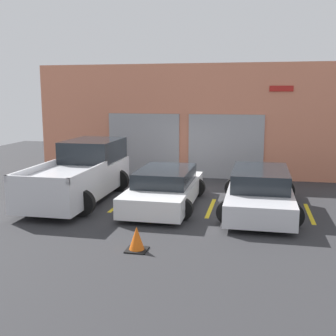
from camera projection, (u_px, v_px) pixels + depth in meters
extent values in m
plane|color=#2D2D30|center=(175.00, 193.00, 14.68)|extent=(28.00, 28.00, 0.00)
cube|color=#D17A5B|center=(190.00, 121.00, 17.45)|extent=(13.07, 0.60, 4.63)
cube|color=#939399|center=(144.00, 145.00, 17.69)|extent=(3.02, 0.08, 2.61)
cube|color=#939399|center=(226.00, 147.00, 17.00)|extent=(3.02, 0.08, 2.61)
cube|color=#B21E19|center=(281.00, 89.00, 16.18)|extent=(0.90, 0.03, 0.22)
cube|color=silver|center=(78.00, 181.00, 13.53)|extent=(1.85, 5.19, 0.90)
cube|color=#1E2328|center=(94.00, 150.00, 14.77)|extent=(1.70, 2.33, 0.73)
cube|color=silver|center=(33.00, 170.00, 12.49)|extent=(0.08, 2.85, 0.18)
cube|color=silver|center=(89.00, 172.00, 12.13)|extent=(0.08, 2.85, 0.18)
cube|color=silver|center=(37.00, 180.00, 10.98)|extent=(1.85, 0.08, 0.18)
cylinder|color=black|center=(75.00, 179.00, 15.30)|extent=(0.77, 0.22, 0.77)
cylinder|color=black|center=(118.00, 180.00, 14.96)|extent=(0.77, 0.22, 0.77)
cylinder|color=black|center=(29.00, 200.00, 12.20)|extent=(0.77, 0.22, 0.77)
cylinder|color=black|center=(82.00, 203.00, 11.87)|extent=(0.77, 0.22, 0.77)
cube|color=white|center=(165.00, 192.00, 12.99)|extent=(1.79, 4.44, 0.56)
cube|color=#1E2328|center=(165.00, 176.00, 13.01)|extent=(1.58, 2.44, 0.45)
cylinder|color=black|center=(151.00, 186.00, 14.50)|extent=(0.61, 0.22, 0.61)
cylinder|color=black|center=(196.00, 188.00, 14.18)|extent=(0.61, 0.22, 0.61)
cylinder|color=black|center=(127.00, 206.00, 11.85)|extent=(0.61, 0.22, 0.61)
cylinder|color=black|center=(182.00, 209.00, 11.53)|extent=(0.61, 0.22, 0.61)
cube|color=silver|center=(259.00, 196.00, 12.41)|extent=(1.82, 4.75, 0.57)
cube|color=#1E2328|center=(260.00, 178.00, 12.43)|extent=(1.60, 2.61, 0.52)
cylinder|color=black|center=(235.00, 188.00, 14.01)|extent=(0.67, 0.22, 0.67)
cylinder|color=black|center=(284.00, 190.00, 13.68)|extent=(0.67, 0.22, 0.67)
cylinder|color=black|center=(229.00, 212.00, 11.17)|extent=(0.67, 0.22, 0.67)
cylinder|color=black|center=(291.00, 215.00, 10.84)|extent=(0.67, 0.22, 0.67)
cube|color=gold|center=(38.00, 198.00, 13.94)|extent=(0.12, 2.20, 0.01)
cube|color=gold|center=(121.00, 203.00, 13.36)|extent=(0.12, 2.20, 0.01)
cube|color=gold|center=(211.00, 208.00, 12.77)|extent=(0.12, 2.20, 0.01)
cube|color=gold|center=(309.00, 213.00, 12.19)|extent=(0.12, 2.20, 0.01)
cube|color=black|center=(137.00, 250.00, 9.32)|extent=(0.47, 0.47, 0.03)
cone|color=orange|center=(137.00, 239.00, 9.28)|extent=(0.36, 0.36, 0.55)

